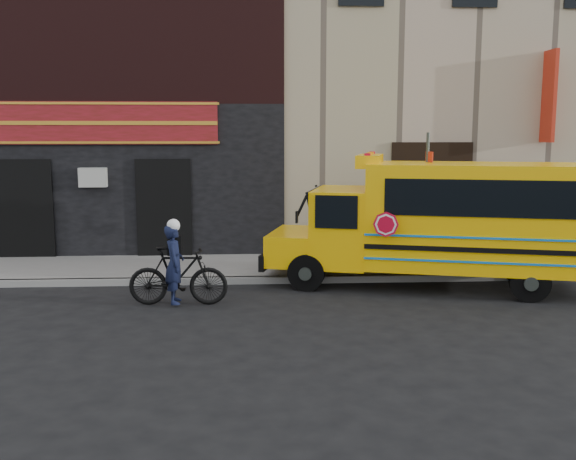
% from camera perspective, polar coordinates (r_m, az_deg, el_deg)
% --- Properties ---
extents(ground, '(120.00, 120.00, 0.00)m').
position_cam_1_polar(ground, '(12.20, 0.99, -7.53)').
color(ground, black).
rests_on(ground, ground).
extents(curb, '(40.00, 0.20, 0.15)m').
position_cam_1_polar(curb, '(14.69, 0.24, -4.43)').
color(curb, gray).
rests_on(curb, ground).
extents(sidewalk, '(40.00, 3.00, 0.15)m').
position_cam_1_polar(sidewalk, '(16.15, -0.09, -3.24)').
color(sidewalk, slate).
rests_on(sidewalk, ground).
extents(building, '(20.00, 10.70, 12.00)m').
position_cam_1_polar(building, '(22.33, -1.15, 15.64)').
color(building, tan).
rests_on(building, sidewalk).
extents(school_bus, '(7.21, 3.83, 2.92)m').
position_cam_1_polar(school_bus, '(14.48, 13.43, 0.91)').
color(school_bus, black).
rests_on(school_bus, ground).
extents(sign_pole, '(0.11, 0.29, 3.41)m').
position_cam_1_polar(sign_pole, '(14.93, 12.20, 2.56)').
color(sign_pole, '#363C37').
rests_on(sign_pole, ground).
extents(bicycle, '(1.99, 0.64, 1.18)m').
position_cam_1_polar(bicycle, '(12.92, -9.74, -4.04)').
color(bicycle, black).
rests_on(bicycle, ground).
extents(cyclist, '(0.42, 0.60, 1.57)m').
position_cam_1_polar(cyclist, '(12.85, -10.05, -3.21)').
color(cyclist, black).
rests_on(cyclist, ground).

